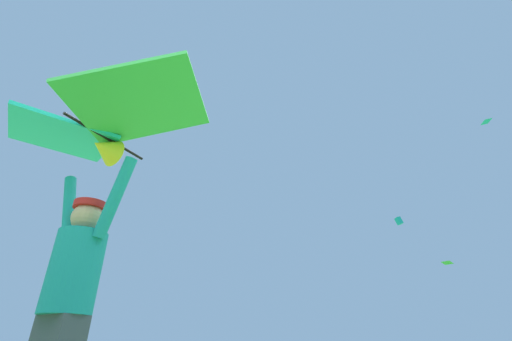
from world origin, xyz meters
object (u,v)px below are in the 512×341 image
(distant_kite_green_mid_left, at_px, (447,262))
(distant_kite_teal_low_left, at_px, (399,221))
(kite_flyer_person, at_px, (69,296))
(distant_kite_teal_far_center, at_px, (486,121))
(held_stunt_kite, at_px, (99,127))

(distant_kite_green_mid_left, xyz_separation_m, distant_kite_teal_low_left, (-3.74, 11.15, 6.72))
(kite_flyer_person, xyz_separation_m, distant_kite_teal_low_left, (-2.37, 33.80, 11.19))
(kite_flyer_person, distance_m, distant_kite_teal_low_left, 35.69)
(kite_flyer_person, distance_m, distant_kite_teal_far_center, 32.44)
(held_stunt_kite, height_order, distant_kite_teal_far_center, distant_kite_teal_far_center)
(distant_kite_teal_low_left, distance_m, distant_kite_teal_far_center, 11.95)
(kite_flyer_person, bearing_deg, distant_kite_green_mid_left, 86.53)
(distant_kite_green_mid_left, distance_m, distant_kite_teal_far_center, 13.53)
(held_stunt_kite, bearing_deg, distant_kite_teal_low_left, 94.01)
(distant_kite_teal_low_left, bearing_deg, kite_flyer_person, -85.99)
(kite_flyer_person, xyz_separation_m, distant_kite_green_mid_left, (1.37, 22.66, 4.47))
(kite_flyer_person, relative_size, held_stunt_kite, 0.90)
(kite_flyer_person, relative_size, distant_kite_teal_far_center, 2.28)
(kite_flyer_person, bearing_deg, distant_kite_teal_low_left, 94.01)
(distant_kite_teal_low_left, xyz_separation_m, distant_kite_teal_far_center, (8.86, -6.38, 4.86))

